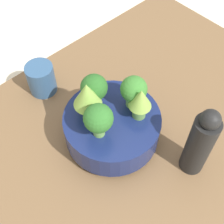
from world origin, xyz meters
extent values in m
plane|color=beige|center=(0.00, 0.00, 0.00)|extent=(6.00, 6.00, 0.00)
cube|color=brown|center=(0.00, 0.00, 0.02)|extent=(1.04, 0.69, 0.05)
cylinder|color=navy|center=(-0.02, -0.03, 0.05)|extent=(0.09, 0.09, 0.01)
cylinder|color=navy|center=(-0.02, -0.03, 0.09)|extent=(0.21, 0.21, 0.06)
cylinder|color=#6BA34C|center=(0.01, -0.07, 0.14)|extent=(0.02, 0.02, 0.04)
cone|color=#84AD47|center=(0.01, -0.07, 0.19)|extent=(0.06, 0.06, 0.06)
cylinder|color=#609347|center=(-0.06, 0.00, 0.14)|extent=(0.03, 0.03, 0.03)
cone|color=#84AD47|center=(-0.06, 0.00, 0.18)|extent=(0.05, 0.05, 0.05)
cylinder|color=#6BA34C|center=(-0.02, -0.09, 0.14)|extent=(0.02, 0.02, 0.03)
sphere|color=#286023|center=(-0.02, -0.09, 0.17)|extent=(0.06, 0.06, 0.06)
cylinder|color=#7AB256|center=(-0.07, -0.03, 0.14)|extent=(0.03, 0.03, 0.03)
sphere|color=#387A2D|center=(-0.07, -0.03, 0.17)|extent=(0.06, 0.06, 0.06)
cylinder|color=#6BA34C|center=(0.03, -0.02, 0.14)|extent=(0.02, 0.02, 0.03)
sphere|color=#2D6B28|center=(0.03, -0.02, 0.18)|extent=(0.06, 0.06, 0.06)
cylinder|color=#33567F|center=(0.01, -0.26, 0.08)|extent=(0.07, 0.07, 0.08)
cylinder|color=black|center=(-0.10, 0.13, 0.12)|extent=(0.05, 0.05, 0.16)
sphere|color=black|center=(-0.10, 0.13, 0.21)|extent=(0.04, 0.04, 0.04)
camera|label=1|loc=(0.23, 0.24, 0.65)|focal=50.00mm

